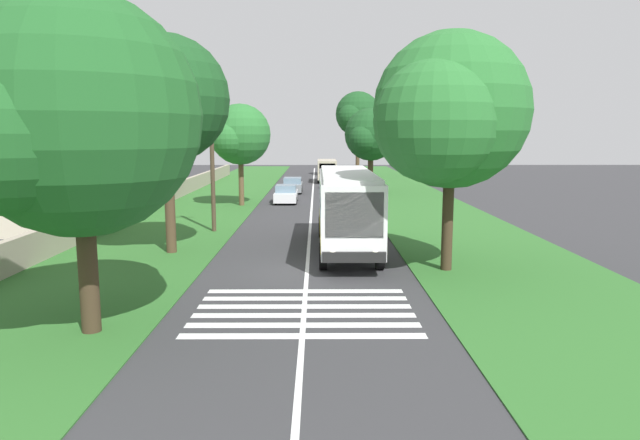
{
  "coord_description": "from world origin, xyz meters",
  "views": [
    {
      "loc": [
        -22.39,
        -0.41,
        5.45
      ],
      "look_at": [
        3.19,
        -0.54,
        1.6
      ],
      "focal_mm": 32.07,
      "sensor_mm": 36.0,
      "label": 1
    }
  ],
  "objects_px": {
    "coach_bus": "(347,205)",
    "trailing_minibus_0": "(327,169)",
    "roadside_tree_left_0": "(164,103)",
    "utility_pole": "(212,161)",
    "roadside_tree_left_1": "(78,123)",
    "trailing_car_1": "(293,186)",
    "roadside_building": "(44,161)",
    "trailing_car_0": "(286,194)",
    "roadside_tree_left_2": "(239,136)",
    "roadside_tree_right_1": "(370,136)",
    "roadside_tree_right_0": "(445,116)",
    "roadside_tree_right_2": "(357,115)"
  },
  "relations": [
    {
      "from": "coach_bus",
      "to": "trailing_car_1",
      "type": "relative_size",
      "value": 2.6
    },
    {
      "from": "roadside_building",
      "to": "trailing_minibus_0",
      "type": "bearing_deg",
      "value": -32.34
    },
    {
      "from": "utility_pole",
      "to": "roadside_building",
      "type": "xyz_separation_m",
      "value": [
        4.67,
        11.52,
        -0.25
      ]
    },
    {
      "from": "roadside_tree_left_1",
      "to": "roadside_tree_right_1",
      "type": "height_order",
      "value": "roadside_tree_left_1"
    },
    {
      "from": "coach_bus",
      "to": "roadside_tree_left_2",
      "type": "distance_m",
      "value": 18.78
    },
    {
      "from": "coach_bus",
      "to": "roadside_tree_right_0",
      "type": "height_order",
      "value": "roadside_tree_right_0"
    },
    {
      "from": "roadside_tree_left_2",
      "to": "roadside_tree_right_0",
      "type": "relative_size",
      "value": 0.82
    },
    {
      "from": "trailing_minibus_0",
      "to": "roadside_tree_right_2",
      "type": "bearing_deg",
      "value": -27.08
    },
    {
      "from": "trailing_minibus_0",
      "to": "roadside_building",
      "type": "bearing_deg",
      "value": 147.66
    },
    {
      "from": "roadside_tree_right_2",
      "to": "utility_pole",
      "type": "relative_size",
      "value": 1.41
    },
    {
      "from": "trailing_car_0",
      "to": "coach_bus",
      "type": "bearing_deg",
      "value": -168.5
    },
    {
      "from": "trailing_car_0",
      "to": "roadside_tree_left_2",
      "type": "distance_m",
      "value": 6.13
    },
    {
      "from": "trailing_minibus_0",
      "to": "roadside_tree_left_0",
      "type": "distance_m",
      "value": 40.6
    },
    {
      "from": "trailing_car_0",
      "to": "roadside_building",
      "type": "relative_size",
      "value": 0.3
    },
    {
      "from": "trailing_car_0",
      "to": "roadside_tree_right_0",
      "type": "height_order",
      "value": "roadside_tree_right_0"
    },
    {
      "from": "coach_bus",
      "to": "roadside_tree_right_0",
      "type": "relative_size",
      "value": 1.19
    },
    {
      "from": "trailing_minibus_0",
      "to": "trailing_car_1",
      "type": "bearing_deg",
      "value": 164.03
    },
    {
      "from": "coach_bus",
      "to": "utility_pole",
      "type": "xyz_separation_m",
      "value": [
        5.17,
        7.2,
        1.86
      ]
    },
    {
      "from": "roadside_tree_left_0",
      "to": "roadside_tree_right_1",
      "type": "relative_size",
      "value": 1.26
    },
    {
      "from": "trailing_minibus_0",
      "to": "roadside_tree_right_0",
      "type": "bearing_deg",
      "value": -174.86
    },
    {
      "from": "trailing_minibus_0",
      "to": "roadside_tree_right_2",
      "type": "xyz_separation_m",
      "value": [
        7.67,
        -3.92,
        6.27
      ]
    },
    {
      "from": "roadside_tree_left_0",
      "to": "coach_bus",
      "type": "bearing_deg",
      "value": -86.71
    },
    {
      "from": "roadside_tree_right_0",
      "to": "utility_pole",
      "type": "distance_m",
      "value": 14.38
    },
    {
      "from": "roadside_tree_left_2",
      "to": "utility_pole",
      "type": "height_order",
      "value": "roadside_tree_left_2"
    },
    {
      "from": "trailing_car_0",
      "to": "roadside_tree_right_2",
      "type": "xyz_separation_m",
      "value": [
        27.58,
        -7.53,
        7.15
      ]
    },
    {
      "from": "coach_bus",
      "to": "trailing_car_0",
      "type": "bearing_deg",
      "value": 11.5
    },
    {
      "from": "coach_bus",
      "to": "trailing_minibus_0",
      "type": "relative_size",
      "value": 1.86
    },
    {
      "from": "trailing_car_0",
      "to": "trailing_minibus_0",
      "type": "xyz_separation_m",
      "value": [
        19.91,
        -3.61,
        0.88
      ]
    },
    {
      "from": "trailing_car_0",
      "to": "trailing_car_1",
      "type": "relative_size",
      "value": 1.0
    },
    {
      "from": "roadside_tree_left_0",
      "to": "roadside_tree_left_2",
      "type": "distance_m",
      "value": 17.57
    },
    {
      "from": "roadside_tree_left_0",
      "to": "roadside_tree_right_1",
      "type": "distance_m",
      "value": 29.64
    },
    {
      "from": "coach_bus",
      "to": "roadside_tree_right_1",
      "type": "height_order",
      "value": "roadside_tree_right_1"
    },
    {
      "from": "trailing_car_1",
      "to": "roadside_tree_left_0",
      "type": "height_order",
      "value": "roadside_tree_left_0"
    },
    {
      "from": "trailing_minibus_0",
      "to": "roadside_tree_right_2",
      "type": "distance_m",
      "value": 10.65
    },
    {
      "from": "coach_bus",
      "to": "trailing_car_0",
      "type": "distance_m",
      "value": 19.51
    },
    {
      "from": "coach_bus",
      "to": "trailing_minibus_0",
      "type": "distance_m",
      "value": 38.98
    },
    {
      "from": "roadside_tree_left_1",
      "to": "roadside_tree_right_1",
      "type": "relative_size",
      "value": 1.16
    },
    {
      "from": "roadside_tree_right_0",
      "to": "roadside_tree_right_1",
      "type": "xyz_separation_m",
      "value": [
        30.77,
        0.11,
        -0.84
      ]
    },
    {
      "from": "trailing_car_1",
      "to": "roadside_tree_left_0",
      "type": "xyz_separation_m",
      "value": [
        -27.49,
        4.55,
        6.19
      ]
    },
    {
      "from": "roadside_tree_right_0",
      "to": "roadside_tree_right_2",
      "type": "relative_size",
      "value": 0.87
    },
    {
      "from": "trailing_car_0",
      "to": "roadside_building",
      "type": "bearing_deg",
      "value": 121.87
    },
    {
      "from": "coach_bus",
      "to": "utility_pole",
      "type": "distance_m",
      "value": 9.06
    },
    {
      "from": "trailing_car_1",
      "to": "trailing_minibus_0",
      "type": "height_order",
      "value": "trailing_minibus_0"
    },
    {
      "from": "roadside_tree_right_2",
      "to": "roadside_tree_right_1",
      "type": "bearing_deg",
      "value": 179.54
    },
    {
      "from": "trailing_car_1",
      "to": "trailing_minibus_0",
      "type": "distance_m",
      "value": 12.47
    },
    {
      "from": "roadside_tree_left_0",
      "to": "utility_pole",
      "type": "xyz_separation_m",
      "value": [
        5.64,
        -1.04,
        -2.85
      ]
    },
    {
      "from": "coach_bus",
      "to": "roadside_tree_left_2",
      "type": "height_order",
      "value": "roadside_tree_left_2"
    },
    {
      "from": "roadside_tree_left_0",
      "to": "roadside_tree_left_1",
      "type": "height_order",
      "value": "roadside_tree_left_0"
    },
    {
      "from": "utility_pole",
      "to": "roadside_tree_left_1",
      "type": "bearing_deg",
      "value": 177.95
    },
    {
      "from": "trailing_car_1",
      "to": "roadside_tree_left_1",
      "type": "xyz_separation_m",
      "value": [
        -38.12,
        4.09,
        5.08
      ]
    }
  ]
}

